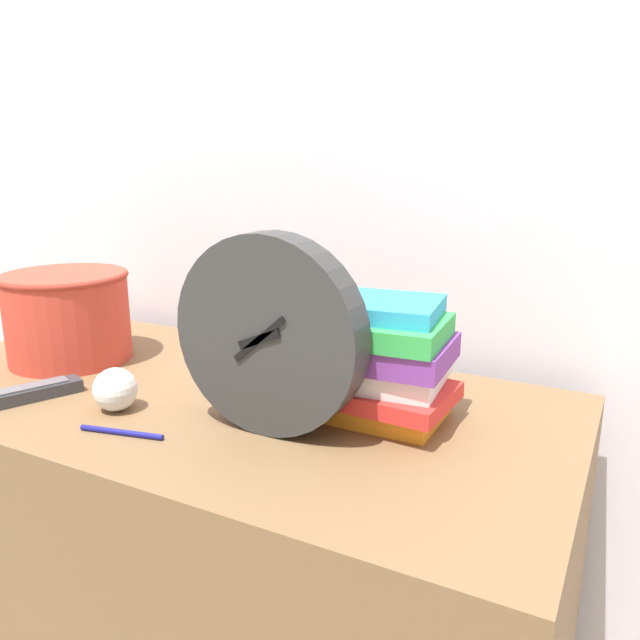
{
  "coord_description": "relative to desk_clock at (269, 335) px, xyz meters",
  "views": [
    {
      "loc": [
        0.59,
        -0.47,
        1.07
      ],
      "look_at": [
        0.21,
        0.26,
        0.86
      ],
      "focal_mm": 35.0,
      "sensor_mm": 36.0,
      "label": 1
    }
  ],
  "objects": [
    {
      "name": "pen",
      "position": [
        -0.17,
        -0.11,
        -0.13
      ],
      "size": [
        0.12,
        0.03,
        0.01
      ],
      "color": "navy",
      "rests_on": "desk"
    },
    {
      "name": "wall_back",
      "position": [
        -0.16,
        0.43,
        0.36
      ],
      "size": [
        6.0,
        0.04,
        2.4
      ],
      "color": "silver",
      "rests_on": "ground_plane"
    },
    {
      "name": "basket",
      "position": [
        -0.5,
        0.09,
        -0.05
      ],
      "size": [
        0.23,
        0.23,
        0.17
      ],
      "color": "#C63D2D",
      "rests_on": "desk"
    },
    {
      "name": "crumpled_paper_ball",
      "position": [
        -0.24,
        -0.05,
        -0.11
      ],
      "size": [
        0.07,
        0.07,
        0.07
      ],
      "color": "white",
      "rests_on": "desk"
    },
    {
      "name": "desk",
      "position": [
        -0.16,
        0.08,
        -0.49
      ],
      "size": [
        1.13,
        0.56,
        0.7
      ],
      "color": "brown",
      "rests_on": "ground_plane"
    },
    {
      "name": "tv_remote",
      "position": [
        -0.4,
        -0.08,
        -0.13
      ],
      "size": [
        0.1,
        0.16,
        0.02
      ],
      "color": "#333338",
      "rests_on": "desk"
    },
    {
      "name": "desk_clock",
      "position": [
        0.0,
        0.0,
        0.0
      ],
      "size": [
        0.28,
        0.05,
        0.28
      ],
      "color": "#333333",
      "rests_on": "desk"
    },
    {
      "name": "book_stack",
      "position": [
        0.1,
        0.11,
        -0.05
      ],
      "size": [
        0.26,
        0.19,
        0.18
      ],
      "color": "orange",
      "rests_on": "desk"
    }
  ]
}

